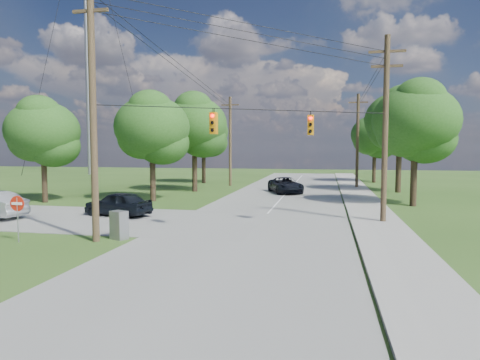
% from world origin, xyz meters
% --- Properties ---
extents(ground, '(140.00, 140.00, 0.00)m').
position_xyz_m(ground, '(0.00, 0.00, 0.00)').
color(ground, '#2D4D19').
rests_on(ground, ground).
extents(main_road, '(10.00, 100.00, 0.03)m').
position_xyz_m(main_road, '(2.00, 5.00, 0.01)').
color(main_road, gray).
rests_on(main_road, ground).
extents(sidewalk_east, '(2.60, 100.00, 0.12)m').
position_xyz_m(sidewalk_east, '(8.70, 5.00, 0.06)').
color(sidewalk_east, '#9E9A93').
rests_on(sidewalk_east, ground).
extents(pole_sw, '(2.00, 0.32, 12.00)m').
position_xyz_m(pole_sw, '(-4.60, 0.40, 6.23)').
color(pole_sw, brown).
rests_on(pole_sw, ground).
extents(pole_ne, '(2.00, 0.32, 10.50)m').
position_xyz_m(pole_ne, '(8.90, 8.00, 5.47)').
color(pole_ne, brown).
rests_on(pole_ne, ground).
extents(pole_north_e, '(2.00, 0.32, 10.00)m').
position_xyz_m(pole_north_e, '(8.90, 30.00, 5.13)').
color(pole_north_e, brown).
rests_on(pole_north_e, ground).
extents(pole_north_w, '(2.00, 0.32, 10.00)m').
position_xyz_m(pole_north_w, '(-5.00, 30.00, 5.13)').
color(pole_north_w, brown).
rests_on(pole_north_w, ground).
extents(power_lines, '(13.93, 29.62, 4.93)m').
position_xyz_m(power_lines, '(1.50, 11.54, 9.15)').
color(power_lines, black).
rests_on(power_lines, ground).
extents(traffic_signals, '(4.91, 3.27, 1.05)m').
position_xyz_m(traffic_signals, '(2.55, 4.43, 5.50)').
color(traffic_signals, orange).
rests_on(traffic_signals, ground).
extents(radio_mast, '(0.70, 0.70, 45.00)m').
position_xyz_m(radio_mast, '(-32.00, 46.00, 22.50)').
color(radio_mast, gray).
rests_on(radio_mast, ground).
extents(tree_w_near, '(6.00, 6.00, 8.40)m').
position_xyz_m(tree_w_near, '(-8.00, 15.00, 5.92)').
color(tree_w_near, '#3F2D1F').
rests_on(tree_w_near, ground).
extents(tree_w_mid, '(6.40, 6.40, 9.22)m').
position_xyz_m(tree_w_mid, '(-7.00, 23.00, 6.58)').
color(tree_w_mid, '#3F2D1F').
rests_on(tree_w_mid, ground).
extents(tree_w_far, '(6.00, 6.00, 8.73)m').
position_xyz_m(tree_w_far, '(-9.00, 33.00, 6.25)').
color(tree_w_far, '#3F2D1F').
rests_on(tree_w_far, ground).
extents(tree_e_near, '(6.20, 6.20, 8.81)m').
position_xyz_m(tree_e_near, '(12.00, 16.00, 6.25)').
color(tree_e_near, '#3F2D1F').
rests_on(tree_e_near, ground).
extents(tree_e_mid, '(6.60, 6.60, 9.64)m').
position_xyz_m(tree_e_mid, '(12.50, 26.00, 6.91)').
color(tree_e_mid, '#3F2D1F').
rests_on(tree_e_mid, ground).
extents(tree_e_far, '(5.80, 5.80, 8.32)m').
position_xyz_m(tree_e_far, '(11.50, 38.00, 5.92)').
color(tree_e_far, '#3F2D1F').
rests_on(tree_e_far, ground).
extents(tree_cross_n, '(5.60, 5.60, 7.91)m').
position_xyz_m(tree_cross_n, '(-16.00, 12.50, 5.59)').
color(tree_cross_n, '#3F2D1F').
rests_on(tree_cross_n, ground).
extents(car_cross_dark, '(4.78, 2.88, 1.52)m').
position_xyz_m(car_cross_dark, '(-7.07, 7.29, 0.79)').
color(car_cross_dark, black).
rests_on(car_cross_dark, cross_road).
extents(car_main_north, '(4.16, 5.80, 1.47)m').
position_xyz_m(car_main_north, '(1.92, 23.20, 0.76)').
color(car_main_north, black).
rests_on(car_main_north, main_road).
extents(control_cabinet, '(0.90, 0.79, 1.34)m').
position_xyz_m(control_cabinet, '(-3.76, 1.00, 0.67)').
color(control_cabinet, gray).
rests_on(control_cabinet, ground).
extents(do_not_enter_sign, '(0.71, 0.08, 2.12)m').
position_xyz_m(do_not_enter_sign, '(-7.96, -0.47, 1.56)').
color(do_not_enter_sign, gray).
rests_on(do_not_enter_sign, ground).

